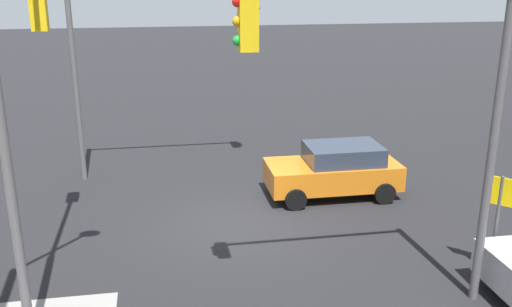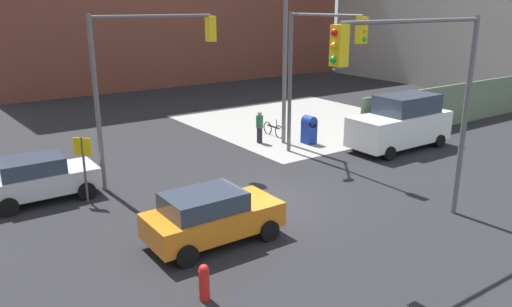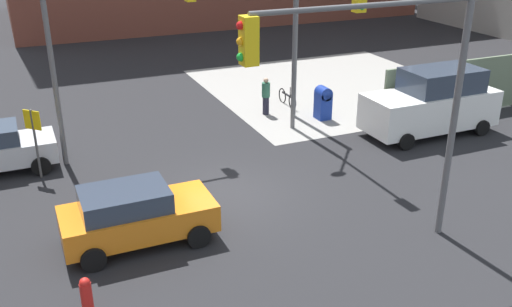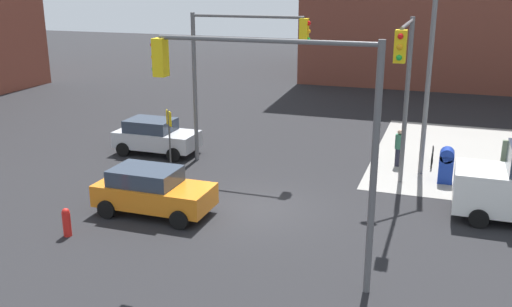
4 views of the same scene
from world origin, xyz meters
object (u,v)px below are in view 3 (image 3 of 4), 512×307
Objects in this scene: hatchback_orange at (135,214)px; bicycle_leaning_on_fence at (287,98)px; street_lamp_corner at (294,8)px; pedestrian_crossing at (266,96)px; traffic_signal_ne_corner at (318,23)px; fire_hydrant at (86,296)px; mailbox_blue at (323,102)px; traffic_signal_se_corner at (382,79)px; traffic_signal_nw_corner at (109,29)px; van_white_delivery at (432,103)px.

hatchback_orange is 2.30× the size of bicycle_leaning_on_fence.
street_lamp_corner is 4.85× the size of pedestrian_crossing.
fire_hydrant is (-9.50, -6.96, -4.09)m from traffic_signal_ne_corner.
traffic_signal_ne_corner is 4.74m from mailbox_blue.
traffic_signal_ne_corner is at bearing 29.46° from hatchback_orange.
fire_hydrant is 0.23× the size of hatchback_orange.
bicycle_leaning_on_fence is at bearing 73.60° from traffic_signal_se_corner.
traffic_signal_nw_corner is at bearing -172.28° from street_lamp_corner.
hatchback_orange is at bearing -139.13° from street_lamp_corner.
mailbox_blue is 0.87× the size of pedestrian_crossing.
traffic_signal_se_corner is 10.40m from street_lamp_corner.
van_white_delivery is (12.62, 3.46, 0.44)m from hatchback_orange.
traffic_signal_nw_corner reaches higher than mailbox_blue.
van_white_delivery is at bearing -179.81° from pedestrian_crossing.
street_lamp_corner is 4.57× the size of bicycle_leaning_on_fence.
pedestrian_crossing is 0.94× the size of bicycle_leaning_on_fence.
mailbox_blue is 0.82× the size of bicycle_leaning_on_fence.
traffic_signal_ne_corner is (7.02, -1.74, -0.04)m from traffic_signal_nw_corner.
bicycle_leaning_on_fence is (1.10, 4.44, -4.23)m from traffic_signal_ne_corner.
pedestrian_crossing is at bearing 16.57° from traffic_signal_nw_corner.
traffic_signal_nw_corner is 3.71× the size of bicycle_leaning_on_fence.
mailbox_blue is (8.72, 0.50, -3.85)m from traffic_signal_nw_corner.
traffic_signal_ne_corner is 4.55× the size of mailbox_blue.
street_lamp_corner reaches higher than traffic_signal_se_corner.
bicycle_leaning_on_fence is at bearing 124.41° from van_white_delivery.
bicycle_leaning_on_fence is (1.40, 0.70, -0.51)m from pedestrian_crossing.
traffic_signal_se_corner is at bearing -2.40° from fire_hydrant.
bicycle_leaning_on_fence is (8.93, 8.86, -0.50)m from hatchback_orange.
traffic_signal_se_corner is 8.29m from fire_hydrant.
street_lamp_corner is 4.16m from mailbox_blue.
traffic_signal_nw_corner is 10.14m from traffic_signal_se_corner.
fire_hydrant is at bearing -105.89° from traffic_signal_nw_corner.
traffic_signal_nw_corner is at bearing 82.57° from hatchback_orange.
van_white_delivery is (3.10, -3.20, 0.52)m from mailbox_blue.
traffic_signal_se_corner and traffic_signal_ne_corner have the same top height.
bicycle_leaning_on_fence is (8.12, 2.70, -4.27)m from traffic_signal_nw_corner.
hatchback_orange is at bearing 90.18° from pedestrian_crossing.
bicycle_leaning_on_fence is (10.60, 11.40, -0.14)m from fire_hydrant.
traffic_signal_se_corner is 6.91× the size of fire_hydrant.
traffic_signal_se_corner is 7.26m from hatchback_orange.
traffic_signal_nw_corner is 9.94m from fire_hydrant.
mailbox_blue is at bearing -74.72° from bicycle_leaning_on_fence.
traffic_signal_ne_corner is 5.90m from van_white_delivery.
traffic_signal_ne_corner is (2.34, 7.26, -0.09)m from traffic_signal_se_corner.
street_lamp_corner is 6.65m from van_white_delivery.
van_white_delivery is (4.33, -3.72, -3.42)m from street_lamp_corner.
traffic_signal_nw_corner is 0.81× the size of street_lamp_corner.
van_white_delivery is at bearing -55.59° from bicycle_leaning_on_fence.
van_white_delivery is 6.61m from bicycle_leaning_on_fence.
mailbox_blue is (1.70, 2.24, -3.82)m from traffic_signal_ne_corner.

